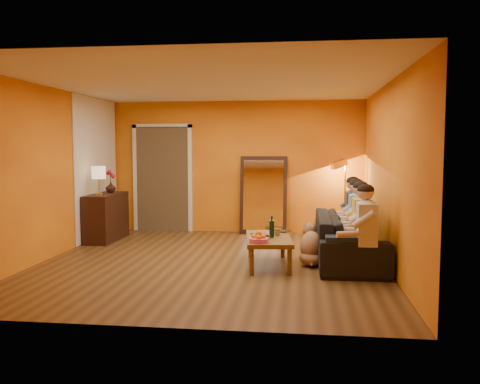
# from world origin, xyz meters

# --- Properties ---
(room_shell) EXTENTS (5.00, 5.50, 2.60)m
(room_shell) POSITION_xyz_m (0.00, 0.37, 1.30)
(room_shell) COLOR brown
(room_shell) RESTS_ON ground
(white_accent) EXTENTS (0.02, 1.90, 2.58)m
(white_accent) POSITION_xyz_m (-2.48, 1.75, 1.30)
(white_accent) COLOR white
(white_accent) RESTS_ON wall_left
(doorway_recess) EXTENTS (1.06, 0.30, 2.10)m
(doorway_recess) POSITION_xyz_m (-1.50, 2.83, 1.05)
(doorway_recess) COLOR #3F2D19
(doorway_recess) RESTS_ON floor
(door_jamb_left) EXTENTS (0.08, 0.06, 2.20)m
(door_jamb_left) POSITION_xyz_m (-2.07, 2.71, 1.05)
(door_jamb_left) COLOR white
(door_jamb_left) RESTS_ON wall_back
(door_jamb_right) EXTENTS (0.08, 0.06, 2.20)m
(door_jamb_right) POSITION_xyz_m (-0.93, 2.71, 1.05)
(door_jamb_right) COLOR white
(door_jamb_right) RESTS_ON wall_back
(door_header) EXTENTS (1.22, 0.06, 0.08)m
(door_header) POSITION_xyz_m (-1.50, 2.71, 2.12)
(door_header) COLOR white
(door_header) RESTS_ON wall_back
(mirror_frame) EXTENTS (0.92, 0.27, 1.51)m
(mirror_frame) POSITION_xyz_m (0.55, 2.63, 0.76)
(mirror_frame) COLOR black
(mirror_frame) RESTS_ON floor
(mirror_glass) EXTENTS (0.78, 0.21, 1.35)m
(mirror_glass) POSITION_xyz_m (0.55, 2.59, 0.76)
(mirror_glass) COLOR white
(mirror_glass) RESTS_ON mirror_frame
(sideboard) EXTENTS (0.44, 1.18, 0.85)m
(sideboard) POSITION_xyz_m (-2.24, 1.55, 0.42)
(sideboard) COLOR black
(sideboard) RESTS_ON floor
(table_lamp) EXTENTS (0.24, 0.24, 0.51)m
(table_lamp) POSITION_xyz_m (-2.24, 1.25, 1.10)
(table_lamp) COLOR beige
(table_lamp) RESTS_ON sideboard
(sofa) EXTENTS (2.37, 0.93, 0.69)m
(sofa) POSITION_xyz_m (2.00, 0.33, 0.35)
(sofa) COLOR black
(sofa) RESTS_ON floor
(coffee_table) EXTENTS (0.76, 1.29, 0.42)m
(coffee_table) POSITION_xyz_m (0.84, -0.13, 0.21)
(coffee_table) COLOR brown
(coffee_table) RESTS_ON floor
(floor_lamp) EXTENTS (0.36, 0.33, 1.44)m
(floor_lamp) POSITION_xyz_m (2.10, 2.35, 0.72)
(floor_lamp) COLOR gold
(floor_lamp) RESTS_ON floor
(dog) EXTENTS (0.49, 0.61, 0.62)m
(dog) POSITION_xyz_m (1.44, 0.00, 0.31)
(dog) COLOR #AB714D
(dog) RESTS_ON floor
(person_far_left) EXTENTS (0.70, 0.44, 1.22)m
(person_far_left) POSITION_xyz_m (2.13, -0.67, 0.61)
(person_far_left) COLOR beige
(person_far_left) RESTS_ON sofa
(person_mid_left) EXTENTS (0.70, 0.44, 1.22)m
(person_mid_left) POSITION_xyz_m (2.13, -0.12, 0.61)
(person_mid_left) COLOR gold
(person_mid_left) RESTS_ON sofa
(person_mid_right) EXTENTS (0.70, 0.44, 1.22)m
(person_mid_right) POSITION_xyz_m (2.13, 0.43, 0.61)
(person_mid_right) COLOR #81A4C7
(person_mid_right) RESTS_ON sofa
(person_far_right) EXTENTS (0.70, 0.44, 1.22)m
(person_far_right) POSITION_xyz_m (2.13, 0.98, 0.61)
(person_far_right) COLOR #37373C
(person_far_right) RESTS_ON sofa
(fruit_bowl) EXTENTS (0.26, 0.26, 0.16)m
(fruit_bowl) POSITION_xyz_m (0.74, -0.58, 0.50)
(fruit_bowl) COLOR #E952A4
(fruit_bowl) RESTS_ON coffee_table
(wine_bottle) EXTENTS (0.07, 0.07, 0.31)m
(wine_bottle) POSITION_xyz_m (0.89, -0.18, 0.58)
(wine_bottle) COLOR black
(wine_bottle) RESTS_ON coffee_table
(tumbler) EXTENTS (0.11, 0.11, 0.10)m
(tumbler) POSITION_xyz_m (0.96, -0.01, 0.47)
(tumbler) COLOR #B27F3F
(tumbler) RESTS_ON coffee_table
(laptop) EXTENTS (0.33, 0.25, 0.02)m
(laptop) POSITION_xyz_m (1.02, 0.22, 0.43)
(laptop) COLOR black
(laptop) RESTS_ON coffee_table
(book_lower) EXTENTS (0.19, 0.24, 0.02)m
(book_lower) POSITION_xyz_m (0.66, -0.33, 0.43)
(book_lower) COLOR black
(book_lower) RESTS_ON coffee_table
(book_mid) EXTENTS (0.25, 0.29, 0.02)m
(book_mid) POSITION_xyz_m (0.67, -0.32, 0.45)
(book_mid) COLOR #B7142D
(book_mid) RESTS_ON book_lower
(book_upper) EXTENTS (0.27, 0.29, 0.02)m
(book_upper) POSITION_xyz_m (0.66, -0.34, 0.47)
(book_upper) COLOR black
(book_upper) RESTS_ON book_mid
(vase) EXTENTS (0.19, 0.19, 0.20)m
(vase) POSITION_xyz_m (-2.24, 1.80, 0.95)
(vase) COLOR black
(vase) RESTS_ON sideboard
(flowers) EXTENTS (0.17, 0.17, 0.42)m
(flowers) POSITION_xyz_m (-2.24, 1.80, 1.18)
(flowers) COLOR #B7142D
(flowers) RESTS_ON vase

